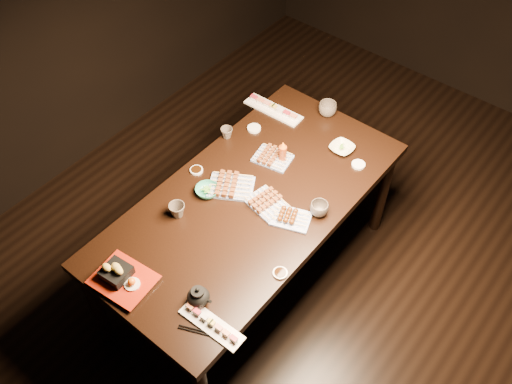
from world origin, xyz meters
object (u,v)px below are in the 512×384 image
yakitori_plate_left (273,156)px  condiment_bottle (283,151)px  edamame_bowl_green (207,191)px  teapot (198,295)px  teacup_far_right (328,109)px  sushi_platter_near (212,323)px  teacup_near_left (177,210)px  yakitori_plate_right (268,202)px  dining_table (251,242)px  yakitori_plate_center (231,184)px  teacup_far_left (227,133)px  teacup_mid_right (319,209)px  sushi_platter_far (273,108)px  tempura_tray (122,276)px  edamame_bowl_cream (342,148)px

yakitori_plate_left → condiment_bottle: condiment_bottle is taller
edamame_bowl_green → teapot: teapot is taller
teacup_far_right → teapot: bearing=-79.0°
sushi_platter_near → teacup_near_left: size_ratio=3.81×
yakitori_plate_right → edamame_bowl_green: yakitori_plate_right is taller
dining_table → yakitori_plate_center: bearing=171.0°
edamame_bowl_green → teacup_far_left: bearing=117.6°
teacup_mid_right → teacup_far_right: 0.79m
yakitori_plate_right → edamame_bowl_green: size_ratio=1.72×
yakitori_plate_right → edamame_bowl_green: bearing=-145.4°
teapot → condiment_bottle: bearing=96.3°
sushi_platter_far → tempura_tray: tempura_tray is taller
yakitori_plate_right → edamame_bowl_green: (-0.31, -0.14, -0.01)m
teacup_near_left → teapot: (0.43, -0.31, 0.01)m
sushi_platter_near → teacup_mid_right: bearing=88.8°
yakitori_plate_center → teacup_far_right: (0.06, 0.83, 0.01)m
yakitori_plate_left → teacup_mid_right: (0.43, -0.16, 0.01)m
yakitori_plate_right → edamame_bowl_cream: size_ratio=1.65×
dining_table → yakitori_plate_right: bearing=7.1°
dining_table → sushi_platter_near: bearing=-72.5°
sushi_platter_far → teacup_near_left: size_ratio=4.46×
tempura_tray → teacup_near_left: (-0.09, 0.45, -0.01)m
dining_table → teacup_near_left: size_ratio=21.06×
dining_table → edamame_bowl_green: 0.46m
edamame_bowl_cream → yakitori_plate_left: bearing=-130.5°
teacup_near_left → teacup_mid_right: (0.56, 0.47, -0.00)m
edamame_bowl_green → teacup_near_left: size_ratio=1.50×
edamame_bowl_green → teacup_far_right: teacup_far_right is taller
yakitori_plate_center → condiment_bottle: (0.09, 0.34, 0.04)m
yakitori_plate_left → tempura_tray: (-0.05, -1.09, 0.03)m
dining_table → teacup_far_right: (-0.07, 0.83, 0.42)m
yakitori_plate_center → sushi_platter_far: bearing=77.6°
condiment_bottle → yakitori_plate_right: bearing=-65.5°
edamame_bowl_cream → condiment_bottle: size_ratio=0.95×
yakitori_plate_right → teacup_mid_right: bearing=38.4°
sushi_platter_near → yakitori_plate_left: 1.08m
sushi_platter_far → condiment_bottle: condiment_bottle is taller
sushi_platter_near → yakitori_plate_right: 0.75m
teacup_near_left → condiment_bottle: (0.18, 0.66, 0.03)m
sushi_platter_far → sushi_platter_near: bearing=115.2°
sushi_platter_far → teacup_mid_right: teacup_mid_right is taller
dining_table → teacup_far_right: size_ratio=16.36×
yakitori_plate_center → tempura_tray: tempura_tray is taller
tempura_tray → teapot: teapot is taller
yakitori_plate_center → condiment_bottle: size_ratio=1.72×
sushi_platter_near → edamame_bowl_green: size_ratio=2.53×
yakitori_plate_left → tempura_tray: size_ratio=0.73×
edamame_bowl_cream → teacup_mid_right: size_ratio=1.39×
dining_table → sushi_platter_far: sushi_platter_far is taller
yakitori_plate_left → edamame_bowl_green: size_ratio=1.61×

